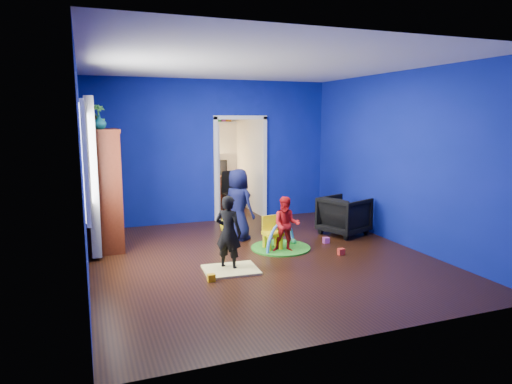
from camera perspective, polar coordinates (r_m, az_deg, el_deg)
name	(u,v)px	position (r m, az deg, el deg)	size (l,w,h in m)	color
floor	(261,258)	(7.11, 0.64, -8.20)	(5.00, 5.50, 0.01)	black
ceiling	(261,64)	(6.83, 0.69, 15.70)	(5.00, 5.50, 0.01)	white
wall_back	(213,152)	(9.42, -5.45, 5.06)	(5.00, 0.02, 2.90)	navy
wall_front	(368,192)	(4.39, 13.82, 0.02)	(5.00, 0.02, 2.90)	navy
wall_left	(83,171)	(6.36, -20.85, 2.47)	(0.02, 5.50, 2.90)	navy
wall_right	(399,159)	(8.07, 17.48, 3.97)	(0.02, 5.50, 2.90)	navy
alcove	(228,157)	(10.44, -3.52, 4.39)	(1.00, 1.75, 2.50)	silver
armchair	(344,215)	(8.57, 10.96, -2.90)	(0.76, 0.78, 0.71)	black
child_black	(228,232)	(6.48, -3.47, -5.08)	(0.39, 0.25, 1.06)	black
child_navy	(238,204)	(8.01, -2.24, -1.57)	(0.62, 0.40, 1.26)	#0F1238
toddler_red	(286,225)	(7.29, 3.81, -4.10)	(0.44, 0.34, 0.90)	red
vase	(99,122)	(7.51, -18.98, 8.26)	(0.21, 0.21, 0.21)	#0B5C5F
potted_plant	(98,116)	(8.03, -19.14, 8.93)	(0.22, 0.22, 0.40)	#378F34
tv_armoire	(102,189)	(7.89, -18.64, 0.36)	(0.58, 1.14, 1.96)	#42150B
crt_tv	(105,186)	(7.89, -18.37, 0.67)	(0.46, 0.70, 0.54)	silver
yellow_blanket	(231,270)	(6.53, -3.16, -9.68)	(0.75, 0.60, 0.03)	#F2E07A
hopper_ball	(231,225)	(8.32, -3.10, -4.14)	(0.41, 0.41, 0.41)	yellow
kid_chair	(273,235)	(7.46, 2.10, -5.38)	(0.28, 0.28, 0.50)	yellow
play_mat	(281,248)	(7.59, 3.10, -6.98)	(0.98, 0.98, 0.03)	green
toy_arch	(281,247)	(7.59, 3.10, -6.92)	(0.87, 0.87, 0.05)	#3F8CD8
window_left	(83,161)	(6.69, -20.78, 3.65)	(0.03, 0.95, 1.55)	white
curtain	(93,177)	(7.27, -19.75, 1.73)	(0.14, 0.42, 2.40)	slate
doorway	(240,170)	(9.63, -1.97, 2.80)	(1.16, 0.10, 2.10)	white
study_desk	(221,191)	(11.15, -4.44, 0.17)	(0.88, 0.44, 0.75)	#3D140A
desk_monitor	(219,167)	(11.19, -4.65, 3.16)	(0.40, 0.05, 0.32)	black
desk_lamp	(208,168)	(11.06, -5.96, 2.97)	(0.14, 0.14, 0.14)	#FFD88C
folding_chair	(233,193)	(10.23, -2.94, -0.16)	(0.40, 0.40, 0.92)	black
book_shelf	(219,123)	(11.12, -4.71, 8.65)	(0.88, 0.24, 0.04)	white
toy_0	(341,252)	(7.36, 10.60, -7.34)	(0.10, 0.08, 0.10)	red
toy_1	(331,226)	(9.00, 9.41, -4.22)	(0.11, 0.11, 0.11)	blue
toy_2	(211,278)	(6.14, -5.61, -10.63)	(0.10, 0.08, 0.10)	#FFB10D
toy_3	(293,242)	(7.81, 4.68, -6.20)	(0.11, 0.11, 0.11)	green
toy_4	(326,240)	(7.98, 8.75, -5.99)	(0.10, 0.08, 0.10)	#DC52B8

